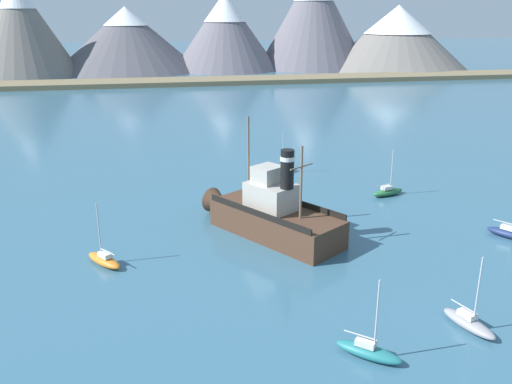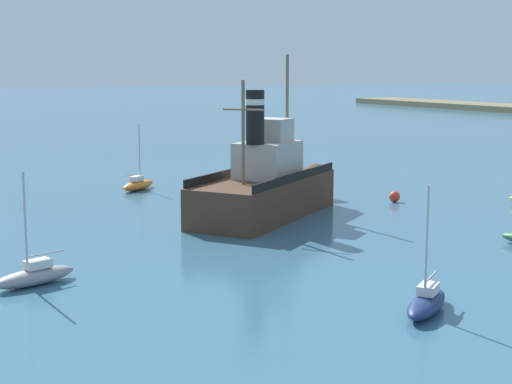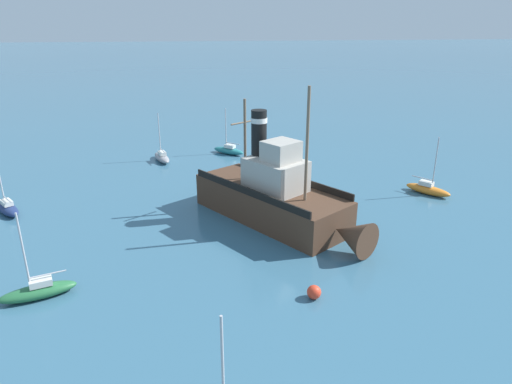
{
  "view_description": "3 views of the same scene",
  "coord_description": "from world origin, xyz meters",
  "px_view_note": "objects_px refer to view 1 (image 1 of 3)",
  "views": [
    {
      "loc": [
        -9.08,
        -41.53,
        18.38
      ],
      "look_at": [
        -0.81,
        1.92,
        3.43
      ],
      "focal_mm": 38.0,
      "sensor_mm": 36.0,
      "label": 1
    },
    {
      "loc": [
        41.57,
        -23.43,
        9.17
      ],
      "look_at": [
        0.08,
        -0.3,
        1.53
      ],
      "focal_mm": 55.0,
      "sensor_mm": 36.0,
      "label": 2
    },
    {
      "loc": [
        6.23,
        30.15,
        13.65
      ],
      "look_at": [
        1.31,
        -1.58,
        1.51
      ],
      "focal_mm": 32.0,
      "sensor_mm": 36.0,
      "label": 3
    }
  ],
  "objects_px": {
    "old_tugboat": "(270,214)",
    "sailboat_grey": "(469,322)",
    "sailboat_teal": "(368,351)",
    "sailboat_orange": "(104,260)",
    "sailboat_yellow": "(284,169)",
    "sailboat_green": "(388,192)",
    "sailboat_navy": "(509,233)",
    "mooring_buoy": "(249,193)"
  },
  "relations": [
    {
      "from": "sailboat_teal",
      "to": "mooring_buoy",
      "type": "bearing_deg",
      "value": 93.49
    },
    {
      "from": "old_tugboat",
      "to": "sailboat_yellow",
      "type": "bearing_deg",
      "value": 72.75
    },
    {
      "from": "sailboat_green",
      "to": "sailboat_grey",
      "type": "bearing_deg",
      "value": -102.67
    },
    {
      "from": "sailboat_navy",
      "to": "old_tugboat",
      "type": "bearing_deg",
      "value": 167.03
    },
    {
      "from": "sailboat_yellow",
      "to": "sailboat_navy",
      "type": "height_order",
      "value": "same"
    },
    {
      "from": "mooring_buoy",
      "to": "old_tugboat",
      "type": "bearing_deg",
      "value": -89.68
    },
    {
      "from": "old_tugboat",
      "to": "sailboat_yellow",
      "type": "xyz_separation_m",
      "value": [
        5.51,
        17.75,
        -1.4
      ]
    },
    {
      "from": "sailboat_navy",
      "to": "mooring_buoy",
      "type": "xyz_separation_m",
      "value": [
        -19.8,
        14.54,
        -0.05
      ]
    },
    {
      "from": "sailboat_teal",
      "to": "sailboat_orange",
      "type": "xyz_separation_m",
      "value": [
        -15.27,
        14.65,
        0.0
      ]
    },
    {
      "from": "sailboat_grey",
      "to": "mooring_buoy",
      "type": "xyz_separation_m",
      "value": [
        -8.78,
        26.48,
        -0.05
      ]
    },
    {
      "from": "sailboat_yellow",
      "to": "mooring_buoy",
      "type": "bearing_deg",
      "value": -125.64
    },
    {
      "from": "sailboat_teal",
      "to": "sailboat_grey",
      "type": "bearing_deg",
      "value": 12.65
    },
    {
      "from": "sailboat_grey",
      "to": "mooring_buoy",
      "type": "relative_size",
      "value": 6.54
    },
    {
      "from": "sailboat_orange",
      "to": "sailboat_navy",
      "type": "height_order",
      "value": "same"
    },
    {
      "from": "old_tugboat",
      "to": "sailboat_grey",
      "type": "height_order",
      "value": "old_tugboat"
    },
    {
      "from": "sailboat_yellow",
      "to": "sailboat_teal",
      "type": "bearing_deg",
      "value": -96.14
    },
    {
      "from": "sailboat_teal",
      "to": "sailboat_yellow",
      "type": "bearing_deg",
      "value": 83.86
    },
    {
      "from": "sailboat_orange",
      "to": "sailboat_green",
      "type": "bearing_deg",
      "value": 21.85
    },
    {
      "from": "sailboat_teal",
      "to": "sailboat_green",
      "type": "xyz_separation_m",
      "value": [
        12.51,
        25.79,
        0.0
      ]
    },
    {
      "from": "sailboat_orange",
      "to": "mooring_buoy",
      "type": "relative_size",
      "value": 6.54
    },
    {
      "from": "sailboat_green",
      "to": "sailboat_navy",
      "type": "relative_size",
      "value": 1.0
    },
    {
      "from": "sailboat_green",
      "to": "mooring_buoy",
      "type": "height_order",
      "value": "sailboat_green"
    },
    {
      "from": "sailboat_teal",
      "to": "sailboat_yellow",
      "type": "xyz_separation_m",
      "value": [
        3.85,
        35.83,
        0.0
      ]
    },
    {
      "from": "old_tugboat",
      "to": "sailboat_orange",
      "type": "xyz_separation_m",
      "value": [
        -13.61,
        -3.43,
        -1.4
      ]
    },
    {
      "from": "sailboat_green",
      "to": "mooring_buoy",
      "type": "distance_m",
      "value": 14.4
    },
    {
      "from": "sailboat_yellow",
      "to": "sailboat_navy",
      "type": "relative_size",
      "value": 1.0
    },
    {
      "from": "sailboat_teal",
      "to": "sailboat_green",
      "type": "bearing_deg",
      "value": 64.13
    },
    {
      "from": "sailboat_navy",
      "to": "mooring_buoy",
      "type": "relative_size",
      "value": 6.54
    },
    {
      "from": "old_tugboat",
      "to": "mooring_buoy",
      "type": "relative_size",
      "value": 18.48
    },
    {
      "from": "sailboat_orange",
      "to": "mooring_buoy",
      "type": "xyz_separation_m",
      "value": [
        13.56,
        13.42,
        -0.05
      ]
    },
    {
      "from": "sailboat_green",
      "to": "old_tugboat",
      "type": "bearing_deg",
      "value": -151.44
    },
    {
      "from": "sailboat_teal",
      "to": "sailboat_navy",
      "type": "bearing_deg",
      "value": 36.8
    },
    {
      "from": "sailboat_teal",
      "to": "old_tugboat",
      "type": "bearing_deg",
      "value": 95.24
    },
    {
      "from": "sailboat_grey",
      "to": "sailboat_navy",
      "type": "height_order",
      "value": "same"
    },
    {
      "from": "old_tugboat",
      "to": "sailboat_yellow",
      "type": "height_order",
      "value": "old_tugboat"
    },
    {
      "from": "sailboat_navy",
      "to": "sailboat_teal",
      "type": "bearing_deg",
      "value": -143.2
    },
    {
      "from": "sailboat_orange",
      "to": "mooring_buoy",
      "type": "height_order",
      "value": "sailboat_orange"
    },
    {
      "from": "sailboat_teal",
      "to": "sailboat_navy",
      "type": "relative_size",
      "value": 1.0
    },
    {
      "from": "sailboat_orange",
      "to": "sailboat_navy",
      "type": "relative_size",
      "value": 1.0
    },
    {
      "from": "old_tugboat",
      "to": "sailboat_navy",
      "type": "xyz_separation_m",
      "value": [
        19.74,
        -4.55,
        -1.4
      ]
    },
    {
      "from": "sailboat_navy",
      "to": "sailboat_orange",
      "type": "bearing_deg",
      "value": 178.08
    },
    {
      "from": "sailboat_orange",
      "to": "sailboat_grey",
      "type": "distance_m",
      "value": 25.87
    }
  ]
}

